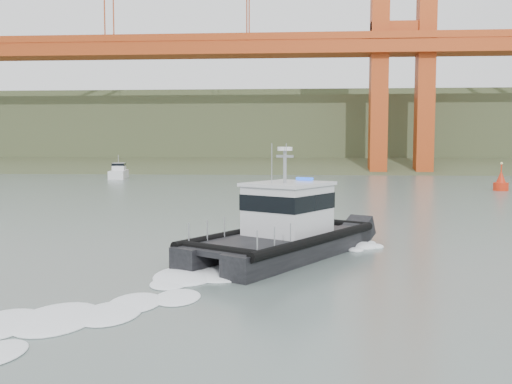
% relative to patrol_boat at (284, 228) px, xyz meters
% --- Properties ---
extents(ground, '(400.00, 400.00, 0.00)m').
position_rel_patrol_boat_xyz_m(ground, '(-2.91, 0.76, -1.33)').
color(ground, slate).
rests_on(ground, ground).
extents(headlands, '(500.00, 105.36, 27.12)m').
position_rel_patrol_boat_xyz_m(headlands, '(-2.91, 126.26, 5.72)').
color(headlands, '#374225').
rests_on(headlands, ground).
extents(patrol_boat, '(9.18, 11.38, 5.31)m').
position_rel_patrol_boat_xyz_m(patrol_boat, '(0.00, 0.00, 0.00)').
color(patrol_boat, black).
rests_on(patrol_boat, ground).
extents(motorboat, '(3.41, 7.13, 3.76)m').
position_rel_patrol_boat_xyz_m(motorboat, '(-26.86, 60.24, -0.39)').
color(motorboat, silver).
rests_on(motorboat, ground).
extents(nav_buoy, '(1.65, 1.65, 3.44)m').
position_rel_patrol_boat_xyz_m(nav_buoy, '(23.95, 39.92, -0.42)').
color(nav_buoy, red).
rests_on(nav_buoy, ground).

